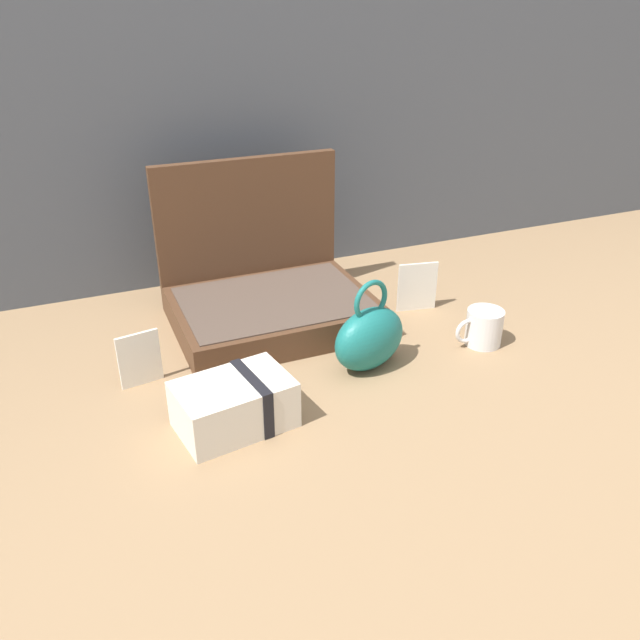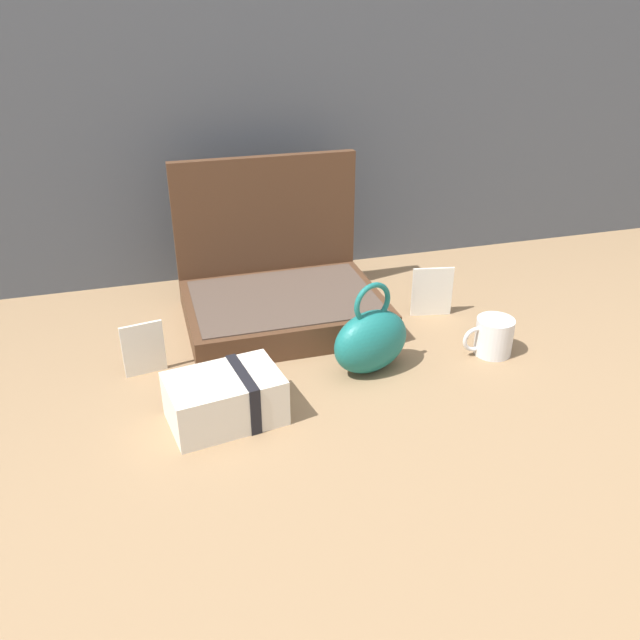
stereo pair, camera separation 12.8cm
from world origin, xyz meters
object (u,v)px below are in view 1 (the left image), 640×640
Objects in this scene: teal_pouch_handbag at (369,337)px; poster_card_right at (417,287)px; coffee_mug at (483,327)px; info_card_left at (140,359)px; open_suitcase at (267,290)px; cream_toiletry_bag at (236,404)px.

poster_card_right is (0.23, 0.20, -0.01)m from teal_pouch_handbag.
coffee_mug is 1.00× the size of info_card_left.
teal_pouch_handbag is at bearing 178.07° from coffee_mug.
open_suitcase reaches higher than cream_toiletry_bag.
open_suitcase is 0.43m from cream_toiletry_bag.
poster_card_right reaches higher than cream_toiletry_bag.
cream_toiletry_bag is at bearing -116.18° from open_suitcase.
cream_toiletry_bag is 1.80× the size of poster_card_right.
open_suitcase is at bearing 175.20° from poster_card_right.
teal_pouch_handbag is 0.90× the size of cream_toiletry_bag.
coffee_mug is 0.21m from poster_card_right.
open_suitcase is 2.05× the size of cream_toiletry_bag.
coffee_mug is at bearing -65.80° from poster_card_right.
teal_pouch_handbag reaches higher than info_card_left.
info_card_left is at bearing 170.03° from coffee_mug.
cream_toiletry_bag is at bearing -66.12° from info_card_left.
teal_pouch_handbag is 1.62× the size of poster_card_right.
cream_toiletry_bag is (-0.31, -0.09, -0.03)m from teal_pouch_handbag.
open_suitcase is 2.27× the size of teal_pouch_handbag.
poster_card_right is (-0.05, 0.21, 0.02)m from coffee_mug.
info_card_left is (-0.33, -0.18, -0.02)m from open_suitcase.
teal_pouch_handbag is at bearing -128.40° from poster_card_right.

